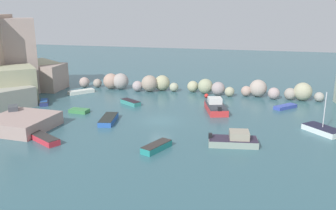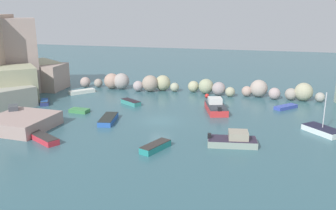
{
  "view_description": "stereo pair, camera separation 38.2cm",
  "coord_description": "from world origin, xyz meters",
  "views": [
    {
      "loc": [
        11.34,
        -40.33,
        13.34
      ],
      "look_at": [
        0.0,
        3.82,
        1.0
      ],
      "focal_mm": 38.49,
      "sensor_mm": 36.0,
      "label": 1
    },
    {
      "loc": [
        11.71,
        -40.23,
        13.34
      ],
      "look_at": [
        0.0,
        3.82,
        1.0
      ],
      "focal_mm": 38.49,
      "sensor_mm": 36.0,
      "label": 2
    }
  ],
  "objects": [
    {
      "name": "moored_boat_7",
      "position": [
        -5.94,
        -1.99,
        0.32
      ],
      "size": [
        2.36,
        4.65,
        0.64
      ],
      "rotation": [
        0.0,
        0.0,
        4.9
      ],
      "color": "#2A5BB0",
      "rests_on": "cove_water"
    },
    {
      "name": "moored_boat_3",
      "position": [
        -6.19,
        6.39,
        0.31
      ],
      "size": [
        3.47,
        2.86,
        0.62
      ],
      "rotation": [
        0.0,
        0.0,
        5.69
      ],
      "color": "teal",
      "rests_on": "cove_water"
    },
    {
      "name": "moored_boat_4",
      "position": [
        -9.71,
        -9.76,
        0.32
      ],
      "size": [
        4.37,
        3.18,
        0.64
      ],
      "rotation": [
        0.0,
        0.0,
        2.64
      ],
      "color": "#C72E3B",
      "rests_on": "cove_water"
    },
    {
      "name": "moored_boat_0",
      "position": [
        18.49,
        0.29,
        0.35
      ],
      "size": [
        4.25,
        4.36,
        4.59
      ],
      "rotation": [
        0.0,
        0.0,
        2.32
      ],
      "color": "white",
      "rests_on": "cove_water"
    },
    {
      "name": "moored_boat_6",
      "position": [
        6.04,
        5.87,
        0.6
      ],
      "size": [
        3.79,
        5.75,
        1.68
      ],
      "rotation": [
        0.0,
        0.0,
        1.87
      ],
      "color": "red",
      "rests_on": "cove_water"
    },
    {
      "name": "cliff_headland_left",
      "position": [
        -28.53,
        8.17,
        4.06
      ],
      "size": [
        19.51,
        23.45,
        12.37
      ],
      "color": "tan",
      "rests_on": "ground"
    },
    {
      "name": "moored_boat_2",
      "position": [
        -11.3,
        0.81,
        0.24
      ],
      "size": [
        2.55,
        1.5,
        0.48
      ],
      "rotation": [
        0.0,
        0.0,
        6.23
      ],
      "color": "#3E864A",
      "rests_on": "cove_water"
    },
    {
      "name": "moored_boat_5",
      "position": [
        -16.21,
        10.78,
        0.28
      ],
      "size": [
        3.52,
        3.97,
        0.57
      ],
      "rotation": [
        0.0,
        0.0,
        0.89
      ],
      "color": "white",
      "rests_on": "cove_water"
    },
    {
      "name": "channel_buoy",
      "position": [
        3.72,
        13.02,
        0.32
      ],
      "size": [
        0.64,
        0.64,
        0.64
      ],
      "primitive_type": "sphere",
      "color": "red",
      "rests_on": "cove_water"
    },
    {
      "name": "moored_boat_9",
      "position": [
        15.11,
        9.69,
        0.23
      ],
      "size": [
        3.26,
        3.36,
        0.46
      ],
      "rotation": [
        0.0,
        0.0,
        3.96
      ],
      "color": "#394DAF",
      "rests_on": "cove_water"
    },
    {
      "name": "stone_dock",
      "position": [
        -14.37,
        -6.85,
        0.75
      ],
      "size": [
        6.8,
        6.98,
        1.5
      ],
      "primitive_type": "cube",
      "rotation": [
        0.0,
        0.0,
        -0.06
      ],
      "color": "#A58A82",
      "rests_on": "ground"
    },
    {
      "name": "moored_boat_8",
      "position": [
        -18.23,
        3.46,
        0.31
      ],
      "size": [
        2.44,
        3.07,
        0.59
      ],
      "rotation": [
        0.0,
        0.0,
        5.24
      ],
      "color": "navy",
      "rests_on": "cove_water"
    },
    {
      "name": "cove_water",
      "position": [
        0.0,
        0.0,
        0.0
      ],
      "size": [
        160.0,
        160.0,
        0.0
      ],
      "primitive_type": "plane",
      "color": "#365F69",
      "rests_on": "ground"
    },
    {
      "name": "rock_breakwater",
      "position": [
        0.62,
        15.43,
        1.18
      ],
      "size": [
        39.55,
        3.84,
        2.68
      ],
      "color": "#B19990",
      "rests_on": "ground"
    },
    {
      "name": "moored_boat_11",
      "position": [
        -16.48,
        -4.6,
        0.66
      ],
      "size": [
        4.69,
        4.33,
        2.05
      ],
      "rotation": [
        0.0,
        0.0,
        3.8
      ],
      "color": "teal",
      "rests_on": "cove_water"
    },
    {
      "name": "moored_boat_10",
      "position": [
        2.16,
        -9.06,
        0.33
      ],
      "size": [
        2.43,
        3.73,
        0.66
      ],
      "rotation": [
        0.0,
        0.0,
        1.18
      ],
      "color": "teal",
      "rests_on": "cove_water"
    },
    {
      "name": "moored_boat_1",
      "position": [
        9.37,
        -5.92,
        0.57
      ],
      "size": [
        5.11,
        2.81,
        1.51
      ],
      "rotation": [
        0.0,
        0.0,
        0.15
      ],
      "color": "gray",
      "rests_on": "cove_water"
    }
  ]
}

